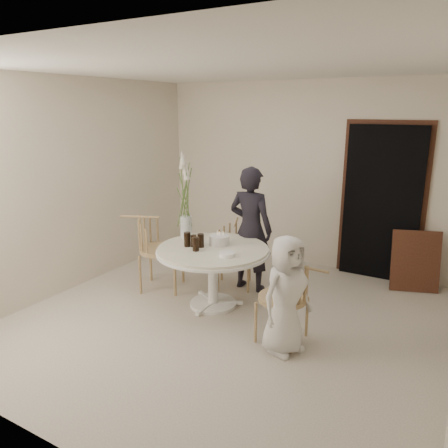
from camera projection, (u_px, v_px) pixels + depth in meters
The scene contains 18 objects.
ground at pixel (228, 320), 4.90m from camera, with size 4.50×4.50×0.00m, color beige.
room_shell at pixel (229, 177), 4.48m from camera, with size 4.50×4.50×4.50m.
doorway at pixel (382, 204), 5.91m from camera, with size 1.00×0.10×2.10m, color black.
door_trim at pixel (383, 199), 5.92m from camera, with size 1.12×0.03×2.22m, color #552C1D.
table at pixel (213, 257), 5.12m from camera, with size 1.33×1.33×0.73m.
picture_frame at pixel (415, 261), 5.62m from camera, with size 0.60×0.04×0.80m, color #552C1D.
chair_far at pixel (235, 244), 5.82m from camera, with size 0.59×0.61×0.84m.
chair_right at pixel (294, 292), 4.30m from camera, with size 0.53×0.49×0.85m.
chair_left at pixel (151, 241), 5.64m from camera, with size 0.71×0.68×0.98m.
girl at pixel (251, 229), 5.58m from camera, with size 0.59×0.39×1.62m, color black.
boy at pixel (286, 295), 4.15m from camera, with size 0.57×0.37×1.18m, color silver.
birthday_cake at pixel (219, 240), 5.19m from camera, with size 0.24×0.24×0.16m.
cola_tumbler_a at pixel (196, 244), 4.96m from camera, with size 0.08×0.08×0.16m, color black.
cola_tumbler_b at pixel (201, 241), 5.09m from camera, with size 0.08×0.08×0.16m, color black.
cola_tumbler_c at pixel (194, 241), 5.11m from camera, with size 0.07×0.07×0.14m, color black.
cola_tumbler_d at pixel (187, 239), 5.12m from camera, with size 0.08×0.08×0.17m, color black.
plate_stack at pixel (227, 254), 4.79m from camera, with size 0.18×0.18×0.04m, color white.
flower_vase at pixel (185, 202), 5.39m from camera, with size 0.15×0.15×1.09m.
Camera 1 is at (2.19, -3.88, 2.32)m, focal length 35.00 mm.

